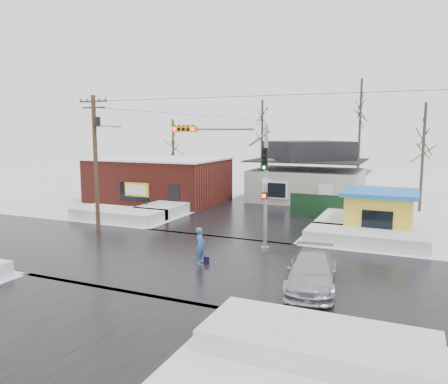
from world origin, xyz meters
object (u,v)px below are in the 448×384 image
at_px(car, 312,272).
at_px(kiosk, 380,212).
at_px(utility_pole, 96,155).
at_px(traffic_signal, 239,170).
at_px(marquee_sign, 137,191).
at_px(pedestrian, 200,246).

bearing_deg(car, kiosk, 71.98).
bearing_deg(utility_pole, traffic_signal, -2.95).
bearing_deg(marquee_sign, car, -33.84).
xyz_separation_m(kiosk, pedestrian, (-7.78, -10.46, -0.52)).
relative_size(traffic_signal, marquee_sign, 2.75).
height_order(traffic_signal, car, traffic_signal).
bearing_deg(car, pedestrian, 159.75).
height_order(marquee_sign, pedestrian, marquee_sign).
xyz_separation_m(marquee_sign, pedestrian, (10.72, -9.96, -0.98)).
bearing_deg(pedestrian, marquee_sign, 40.51).
distance_m(marquee_sign, kiosk, 18.51).
xyz_separation_m(utility_pole, pedestrian, (9.65, -3.96, -4.17)).
distance_m(utility_pole, pedestrian, 11.23).
xyz_separation_m(marquee_sign, car, (16.62, -11.15, -1.20)).
xyz_separation_m(traffic_signal, kiosk, (7.07, 7.03, -3.08)).
xyz_separation_m(pedestrian, car, (5.90, -1.19, -0.22)).
relative_size(traffic_signal, kiosk, 1.52).
bearing_deg(traffic_signal, pedestrian, -101.76).
bearing_deg(utility_pole, kiosk, 20.44).
distance_m(marquee_sign, pedestrian, 14.66).
relative_size(traffic_signal, pedestrian, 3.72).
height_order(marquee_sign, car, marquee_sign).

